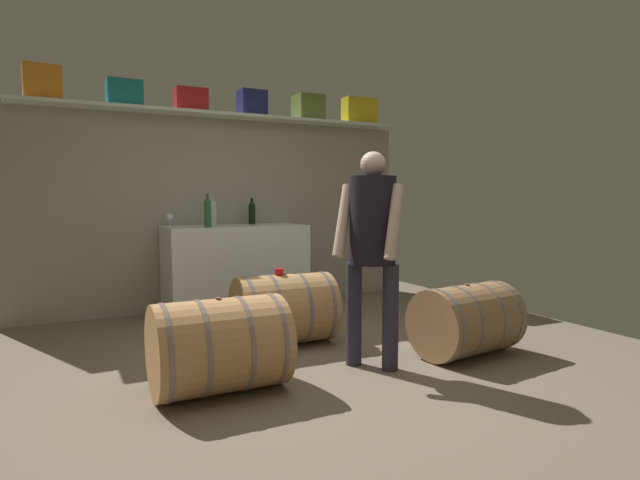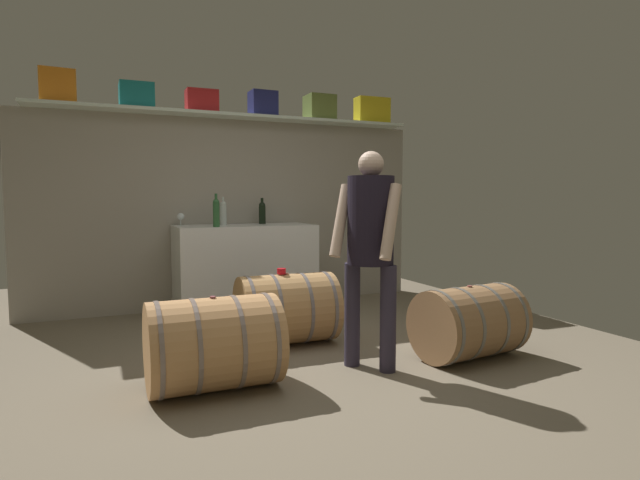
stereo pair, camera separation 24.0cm
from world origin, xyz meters
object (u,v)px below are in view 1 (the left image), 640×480
wine_bottle_dark (252,212)px  wine_barrel_flank (466,320)px  wine_bottle_clear (213,213)px  wine_barrel_far (219,345)px  toolcase_navy (252,104)px  wine_barrel_near (284,309)px  toolcase_orange (42,83)px  tasting_cup (279,272)px  winemaker_pouring (372,236)px  work_cabinet (236,269)px  toolcase_red (191,100)px  toolcase_yellow (359,111)px  toolcase_olive (308,108)px  toolcase_teal (124,94)px  wine_bottle_green (208,212)px  wine_glass (170,217)px

wine_bottle_dark → wine_barrel_flank: size_ratio=0.35×
wine_bottle_clear → wine_barrel_far: 2.44m
toolcase_navy → wine_barrel_near: (-0.30, -1.59, -1.97)m
toolcase_orange → tasting_cup: size_ratio=4.34×
toolcase_navy → winemaker_pouring: size_ratio=0.18×
toolcase_orange → work_cabinet: size_ratio=0.22×
toolcase_orange → wine_barrel_near: bearing=-46.8°
toolcase_red → toolcase_yellow: toolcase_yellow is taller
toolcase_orange → toolcase_olive: 2.74m
toolcase_teal → toolcase_red: size_ratio=1.01×
toolcase_orange → wine_bottle_green: bearing=-23.8°
toolcase_red → wine_barrel_near: toolcase_red is taller
toolcase_olive → wine_bottle_dark: (-0.74, -0.09, -1.21)m
work_cabinet → wine_barrel_far: work_cabinet is taller
wine_bottle_dark → wine_glass: 0.89m
toolcase_yellow → wine_bottle_green: size_ratio=1.23×
toolcase_navy → wine_bottle_green: bearing=-144.5°
wine_barrel_far → winemaker_pouring: (1.12, -0.04, 0.66)m
wine_bottle_dark → tasting_cup: wine_bottle_dark is taller
toolcase_yellow → wine_barrel_flank: size_ratio=0.49×
toolcase_teal → wine_bottle_dark: 1.75m
toolcase_yellow → work_cabinet: (-1.68, -0.24, -1.82)m
tasting_cup → winemaker_pouring: size_ratio=0.05×
wine_glass → wine_barrel_near: bearing=-68.1°
wine_glass → tasting_cup: size_ratio=1.79×
wine_barrel_flank → tasting_cup: tasting_cup is taller
toolcase_navy → toolcase_olive: toolcase_olive is taller
work_cabinet → wine_bottle_dark: (0.25, 0.16, 0.60)m
toolcase_teal → wine_barrel_flank: toolcase_teal is taller
toolcase_teal → wine_barrel_far: bearing=-84.2°
wine_bottle_clear → toolcase_teal: bearing=169.5°
toolcase_red → tasting_cup: 2.30m
toolcase_teal → tasting_cup: toolcase_teal is taller
toolcase_navy → wine_bottle_dark: size_ratio=0.99×
toolcase_red → wine_glass: size_ratio=2.48×
wine_bottle_clear → wine_bottle_green: bearing=-113.7°
toolcase_navy → toolcase_yellow: toolcase_yellow is taller
wine_glass → wine_barrel_flank: (1.77, -2.49, -0.75)m
toolcase_red → wine_barrel_near: (0.37, -1.59, -1.95)m
wine_glass → winemaker_pouring: size_ratio=0.08×
wine_barrel_near → wine_barrel_far: (-0.79, -0.80, 0.00)m
wine_barrel_near → tasting_cup: (-0.05, -0.00, 0.32)m
wine_glass → wine_barrel_far: bearing=-93.9°
toolcase_orange → toolcase_navy: (2.05, 0.00, -0.02)m
toolcase_yellow → wine_bottle_clear: (-1.89, -0.15, -1.21)m
toolcase_yellow → winemaker_pouring: toolcase_yellow is taller
wine_bottle_green → wine_bottle_dark: wine_bottle_green is taller
toolcase_teal → wine_barrel_near: 2.72m
wine_bottle_dark → wine_bottle_clear: bearing=-171.5°
wine_barrel_far → tasting_cup: 1.14m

